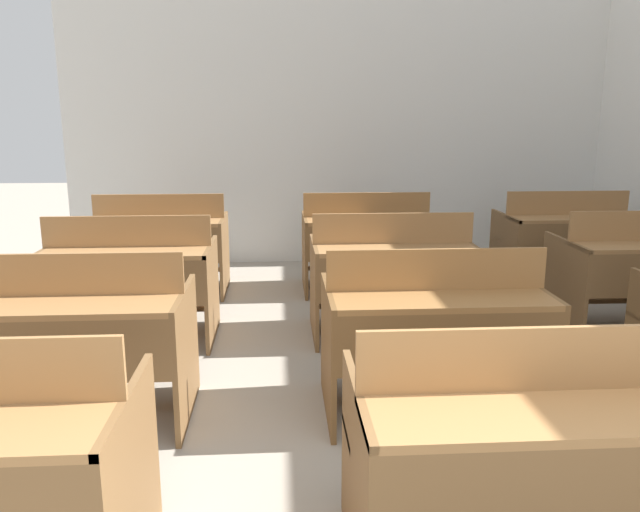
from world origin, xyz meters
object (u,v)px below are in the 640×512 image
bench_second_left (73,337)px  bench_third_center (392,273)px  bench_front_center (524,451)px  bench_second_center (434,330)px  bench_third_left (130,278)px  bench_back_right (565,238)px  bench_back_left (161,243)px  bench_back_center (366,240)px

bench_second_left → bench_third_center: bearing=33.0°
bench_front_center → bench_second_center: bearing=90.1°
bench_third_left → bench_back_right: bearing=18.5°
bench_front_center → bench_third_left: 3.08m
bench_third_center → bench_back_right: same height
bench_front_center → bench_back_right: (1.84, 3.69, 0.00)m
bench_back_right → bench_front_center: bearing=-116.5°
bench_third_left → bench_back_left: (-0.01, 1.25, 0.00)m
bench_second_center → bench_third_center: 1.23m
bench_second_center → bench_back_center: same height
bench_second_center → bench_back_right: size_ratio=1.00×
bench_back_right → bench_third_left: bearing=-161.5°
bench_front_center → bench_back_center: (-0.02, 3.69, 0.00)m
bench_back_center → bench_back_right: same height
bench_third_center → bench_back_left: same height
bench_back_left → bench_second_center: bearing=-52.7°
bench_second_center → bench_third_left: bearing=146.7°
bench_third_left → bench_second_left: bearing=-90.5°
bench_back_left → bench_front_center: bearing=-63.0°
bench_back_center → bench_back_right: (1.87, -0.00, 0.00)m
bench_third_left → bench_back_left: same height
bench_front_center → bench_third_center: 2.46m
bench_second_center → bench_back_right: bearing=53.1°
bench_third_left → bench_third_center: (1.86, 0.01, 0.00)m
bench_third_center → bench_back_center: bearing=90.8°
bench_front_center → bench_second_left: (-1.88, 1.24, 0.00)m
bench_back_left → bench_back_center: 1.86m
bench_second_left → bench_third_center: (1.87, 1.22, 0.00)m
bench_second_left → bench_front_center: bearing=-33.5°
bench_back_left → bench_back_center: bearing=-0.2°
bench_second_left → bench_back_center: 3.07m
bench_front_center → bench_back_left: 4.15m
bench_second_center → bench_third_left: same height
bench_second_center → bench_third_center: size_ratio=1.00×
bench_back_left → bench_third_center: bearing=-33.5°
bench_second_left → bench_back_center: (1.85, 2.45, 0.00)m
bench_third_left → bench_back_left: bearing=90.7°
bench_back_left → bench_back_center: same height
bench_third_left → bench_third_center: size_ratio=1.00×
bench_front_center → bench_third_left: same height
bench_front_center → bench_third_center: same height
bench_second_center → bench_third_center: (-0.01, 1.23, 0.00)m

